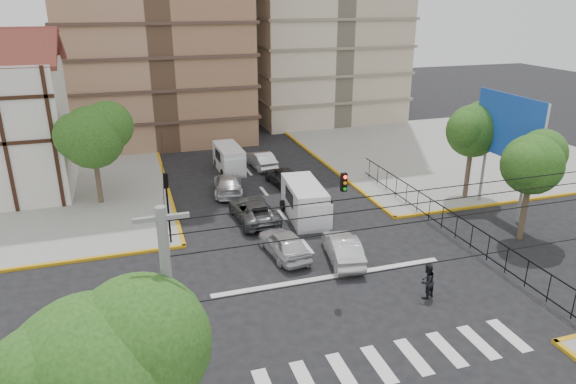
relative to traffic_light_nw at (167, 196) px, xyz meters
name	(u,v)px	position (x,y,z in m)	size (l,w,h in m)	color
ground	(339,288)	(7.80, -7.80, -3.11)	(160.00, 160.00, 0.00)	black
sidewalk_ne	(448,152)	(27.80, 12.20, -3.04)	(26.00, 26.00, 0.15)	gray
crosswalk_stripes	(396,360)	(7.80, -13.80, -3.11)	(12.00, 2.40, 0.01)	silver
stop_line	(331,276)	(7.80, -6.60, -3.11)	(13.00, 0.40, 0.01)	silver
park_fence	(441,231)	(16.80, -3.30, -3.11)	(0.10, 22.50, 1.66)	black
billboard	(509,128)	(22.25, -1.80, 2.89)	(0.36, 6.20, 8.10)	slate
tree_sw_near	(99,375)	(-3.10, -17.79, 2.16)	(5.63, 4.60, 7.57)	#473828
tree_park_a	(534,162)	(20.88, -5.79, 1.90)	(4.41, 3.60, 6.83)	#473828
tree_park_c	(474,128)	(21.89, 1.21, 2.22)	(4.65, 3.80, 7.25)	#473828
tree_tudor	(93,134)	(-4.10, 8.21, 2.11)	(5.39, 4.40, 7.43)	#473828
traffic_light_nw	(167,196)	(0.00, 0.00, 0.00)	(0.28, 0.22, 4.40)	black
traffic_light_hanging	(362,195)	(7.80, -9.84, 2.79)	(18.00, 9.12, 0.92)	black
utility_pole_sw	(174,352)	(-1.20, -16.80, 1.65)	(1.40, 0.28, 9.00)	slate
van_right_lane	(306,203)	(9.08, 1.11, -1.93)	(2.59, 5.55, 2.42)	silver
van_left_lane	(230,160)	(6.29, 12.85, -2.05)	(2.05, 4.87, 2.18)	silver
car_silver_front_left	(284,243)	(6.14, -3.48, -2.35)	(1.81, 4.50, 1.53)	silver
car_white_front_right	(343,248)	(9.13, -5.08, -2.36)	(1.59, 4.56, 1.50)	silver
car_grey_mid_left	(254,210)	(5.67, 1.94, -2.37)	(2.46, 5.34, 1.49)	#515458
car_silver_rear_left	(228,184)	(5.10, 7.68, -2.37)	(2.09, 5.14, 1.49)	silver
car_darkgrey_mid_right	(284,176)	(9.66, 8.03, -2.35)	(1.79, 4.46, 1.52)	#2A2A2D
car_white_rear_right	(261,160)	(9.12, 13.02, -2.37)	(1.58, 4.52, 1.49)	silver
pedestrian_crosswalk	(427,281)	(11.54, -9.94, -2.19)	(0.90, 0.70, 1.85)	black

